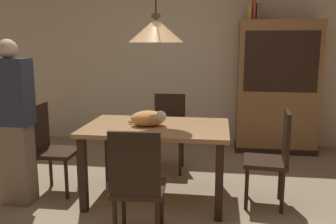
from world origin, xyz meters
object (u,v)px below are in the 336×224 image
chair_near_front (137,182)px  book_brown_thick (259,12)px  chair_left_side (49,145)px  book_red_tall (254,10)px  chair_right_side (274,154)px  book_yellow_short (249,14)px  cat_sleeping (149,118)px  hutch_bookcase (277,90)px  chair_far_back (169,129)px  pendant_lamp (156,30)px  person_standing (14,124)px  dining_table (157,136)px

chair_near_front → book_brown_thick: (1.10, 2.74, 1.45)m
chair_left_side → book_red_tall: bearing=40.8°
chair_left_side → chair_right_side: bearing=-0.2°
book_yellow_short → book_brown_thick: (0.12, 0.00, 0.02)m
book_red_tall → book_brown_thick: size_ratio=1.17×
cat_sleeping → book_brown_thick: (1.17, 1.89, 1.13)m
chair_right_side → book_brown_thick: 2.37m
book_brown_thick → hutch_bookcase: bearing=-0.3°
hutch_bookcase → book_yellow_short: bearing=179.8°
chair_far_back → pendant_lamp: size_ratio=0.72×
chair_right_side → pendant_lamp: (-1.13, 0.01, 1.15)m
chair_far_back → person_standing: bearing=-138.2°
cat_sleeping → book_red_tall: book_red_tall is taller
book_brown_thick → dining_table: bearing=-120.5°
book_yellow_short → pendant_lamp: bearing=-117.6°
dining_table → hutch_bookcase: hutch_bookcase is taller
chair_far_back → book_yellow_short: book_yellow_short is taller
person_standing → chair_right_side: bearing=6.8°
chair_near_front → person_standing: bearing=156.5°
pendant_lamp → book_brown_thick: bearing=59.5°
cat_sleeping → person_standing: 1.28m
book_red_tall → person_standing: book_red_tall is taller
book_yellow_short → book_red_tall: book_red_tall is taller
cat_sleeping → hutch_bookcase: 2.39m
book_brown_thick → chair_near_front: bearing=-111.8°
person_standing → book_red_tall: bearing=42.6°
dining_table → chair_right_side: 1.14m
dining_table → pendant_lamp: size_ratio=1.08×
pendant_lamp → chair_far_back: bearing=90.1°
chair_far_back → book_yellow_short: (0.98, 0.99, 1.43)m
chair_far_back → person_standing: size_ratio=0.59×
chair_far_back → book_brown_thick: bearing=41.8°
chair_right_side → dining_table: bearing=179.6°
hutch_bookcase → book_red_tall: bearing=179.8°
chair_far_back → book_yellow_short: size_ratio=4.65×
chair_right_side → hutch_bookcase: (0.28, 1.87, 0.38)m
pendant_lamp → person_standing: size_ratio=0.82×
book_yellow_short → book_brown_thick: book_brown_thick is taller
dining_table → hutch_bookcase: size_ratio=0.76×
chair_far_back → pendant_lamp: 1.45m
dining_table → pendant_lamp: (-0.00, 0.00, 1.01)m
chair_right_side → pendant_lamp: 1.61m
chair_near_front → person_standing: size_ratio=0.59×
chair_near_front → book_red_tall: (1.03, 2.74, 1.48)m
chair_near_front → book_yellow_short: bearing=70.5°
book_brown_thick → chair_left_side: bearing=-140.1°
chair_near_front → chair_right_side: bearing=37.8°
cat_sleeping → pendant_lamp: 0.84m
chair_right_side → cat_sleeping: bearing=-179.2°
book_yellow_short → dining_table: bearing=-117.6°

